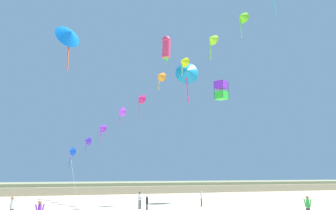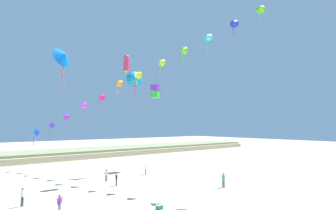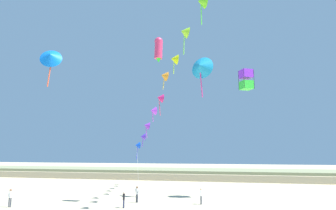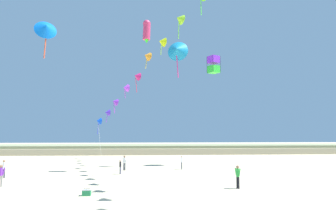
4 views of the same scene
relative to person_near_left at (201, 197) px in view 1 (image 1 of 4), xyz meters
The scene contains 11 objects.
dune_ridge 30.35m from the person_near_left, 97.64° to the left, with size 120.00×13.99×1.75m.
person_near_left is the anchor object (origin of this frame).
person_near_right 12.85m from the person_near_left, 77.25° to the right, with size 0.35×0.59×1.75m.
person_far_left 6.67m from the person_near_left, behind, with size 0.57×0.26×1.65m.
person_far_right 18.49m from the person_near_left, 161.94° to the right, with size 0.58×0.33×1.71m.
person_far_center 7.76m from the person_near_left, 151.93° to the right, with size 0.20×0.52×1.48m.
kite_banner_string 14.27m from the person_near_left, 145.88° to the right, with size 20.97×35.81×24.45m.
large_kite_low_lead 15.95m from the person_near_left, 165.29° to the right, with size 1.10×1.05×2.83m.
large_kite_mid_trail 14.64m from the person_near_left, 92.66° to the left, with size 3.05×2.14×5.14m.
large_kite_high_solo 20.60m from the person_near_left, 158.50° to the right, with size 2.59×2.26×4.30m.
large_kite_outer_drift 14.41m from the person_near_left, 41.95° to the left, with size 1.78×1.78×2.34m.
Camera 1 is at (-11.55, -17.85, 3.41)m, focal length 38.00 mm.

